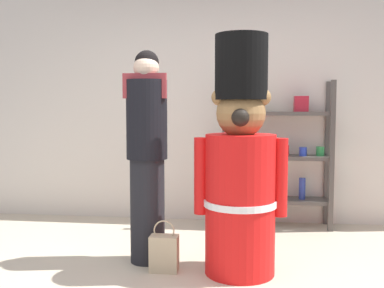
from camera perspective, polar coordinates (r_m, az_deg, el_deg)
back_wall at (r=5.13m, az=2.22°, el=4.77°), size 6.40×0.12×2.60m
merchandise_shelf at (r=4.92m, az=10.71°, el=-1.13°), size 1.16×0.35×1.57m
teddy_bear_guard at (r=3.46m, az=6.19°, el=-3.39°), size 0.72×0.56×1.84m
person_shopper at (r=3.71m, az=-5.76°, el=-1.17°), size 0.35×0.34×1.76m
shopping_bag at (r=3.62m, az=-3.58°, el=-13.66°), size 0.22×0.13×0.41m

